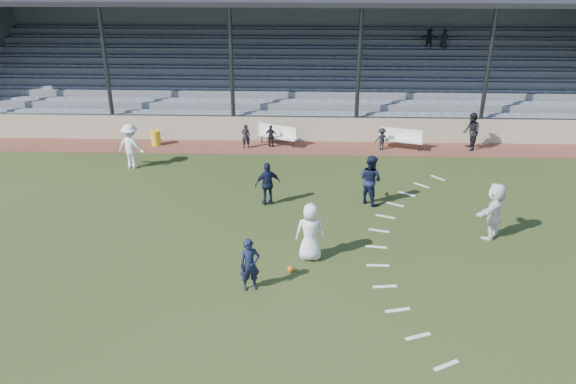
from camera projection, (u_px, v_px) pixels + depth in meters
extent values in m
plane|color=#2A3716|center=(285.00, 264.00, 17.27)|extent=(90.00, 90.00, 0.00)
cube|color=brown|center=(294.00, 148.00, 26.82)|extent=(34.00, 2.00, 0.02)
cube|color=#B9A98E|center=(295.00, 129.00, 27.54)|extent=(34.00, 0.18, 1.20)
cube|color=white|center=(277.00, 137.00, 26.93)|extent=(1.99, 1.19, 0.06)
cube|color=white|center=(278.00, 130.00, 27.02)|extent=(1.85, 0.88, 0.54)
cylinder|color=#2D3034|center=(262.00, 139.00, 27.36)|extent=(0.06, 0.06, 0.40)
cylinder|color=#2D3034|center=(293.00, 144.00, 26.68)|extent=(0.06, 0.06, 0.40)
cube|color=white|center=(401.00, 141.00, 26.44)|extent=(2.03, 0.97, 0.06)
cube|color=white|center=(401.00, 134.00, 26.53)|extent=(1.93, 0.64, 0.54)
cylinder|color=#2D3034|center=(383.00, 143.00, 26.78)|extent=(0.06, 0.06, 0.40)
cylinder|color=#2D3034|center=(419.00, 147.00, 26.28)|extent=(0.06, 0.06, 0.40)
cylinder|color=gold|center=(156.00, 138.00, 27.01)|extent=(0.45, 0.45, 0.73)
sphere|color=#DD590D|center=(291.00, 269.00, 16.81)|extent=(0.20, 0.20, 0.20)
imported|color=white|center=(310.00, 232.00, 17.19)|extent=(0.93, 0.62, 1.87)
imported|color=#121832|center=(250.00, 265.00, 15.72)|extent=(0.66, 0.54, 1.58)
imported|color=#121832|center=(370.00, 180.00, 20.87)|extent=(1.17, 1.16, 1.91)
imported|color=white|center=(131.00, 146.00, 24.16)|extent=(1.42, 1.06, 1.96)
imported|color=#121832|center=(268.00, 184.00, 20.82)|extent=(1.05, 0.71, 1.66)
imported|color=white|center=(494.00, 210.00, 18.46)|extent=(1.56, 1.77, 1.94)
imported|color=black|center=(471.00, 132.00, 26.22)|extent=(0.69, 0.87, 1.77)
imported|color=black|center=(246.00, 136.00, 26.54)|extent=(0.47, 0.36, 1.17)
imported|color=black|center=(271.00, 136.00, 26.71)|extent=(0.67, 0.37, 1.07)
imported|color=black|center=(382.00, 139.00, 26.36)|extent=(0.77, 0.58, 1.06)
cube|color=slate|center=(295.00, 126.00, 28.04)|extent=(34.00, 0.80, 1.20)
cube|color=gray|center=(295.00, 113.00, 27.86)|extent=(33.00, 0.28, 0.10)
cube|color=slate|center=(295.00, 117.00, 28.68)|extent=(34.00, 0.80, 1.60)
cube|color=gray|center=(295.00, 100.00, 28.42)|extent=(33.00, 0.28, 0.10)
cube|color=slate|center=(296.00, 109.00, 29.33)|extent=(34.00, 0.80, 2.00)
cube|color=gray|center=(296.00, 89.00, 28.99)|extent=(33.00, 0.28, 0.10)
cube|color=slate|center=(296.00, 101.00, 29.97)|extent=(34.00, 0.80, 2.40)
cube|color=gray|center=(296.00, 78.00, 29.55)|extent=(33.00, 0.28, 0.10)
cube|color=slate|center=(296.00, 94.00, 30.62)|extent=(34.00, 0.80, 2.80)
cube|color=gray|center=(296.00, 67.00, 30.11)|extent=(33.00, 0.28, 0.10)
cube|color=slate|center=(297.00, 87.00, 31.27)|extent=(34.00, 0.80, 3.20)
cube|color=gray|center=(297.00, 57.00, 30.68)|extent=(33.00, 0.28, 0.10)
cube|color=slate|center=(297.00, 80.00, 31.91)|extent=(34.00, 0.80, 3.60)
cube|color=gray|center=(297.00, 47.00, 31.24)|extent=(33.00, 0.28, 0.10)
cube|color=slate|center=(297.00, 73.00, 32.56)|extent=(34.00, 0.80, 4.00)
cube|color=gray|center=(298.00, 37.00, 31.80)|extent=(33.00, 0.28, 0.10)
cube|color=slate|center=(298.00, 67.00, 33.20)|extent=(34.00, 0.80, 4.40)
cube|color=gray|center=(298.00, 28.00, 32.37)|extent=(33.00, 0.28, 0.10)
cube|color=slate|center=(298.00, 48.00, 33.34)|extent=(34.00, 0.40, 6.40)
cylinder|color=#2D3034|center=(107.00, 73.00, 26.83)|extent=(0.20, 0.20, 6.50)
cylinder|color=#2D3034|center=(232.00, 74.00, 26.63)|extent=(0.20, 0.20, 6.50)
cylinder|color=#2D3034|center=(358.00, 75.00, 26.44)|extent=(0.20, 0.20, 6.50)
cylinder|color=#2D3034|center=(487.00, 76.00, 26.24)|extent=(0.20, 0.20, 6.50)
cylinder|color=#2D3034|center=(295.00, 116.00, 27.27)|extent=(34.00, 0.05, 0.05)
imported|color=black|center=(444.00, 39.00, 30.74)|extent=(0.59, 0.50, 1.02)
imported|color=black|center=(429.00, 38.00, 30.75)|extent=(1.03, 0.41, 1.09)
cube|color=silver|center=(438.00, 178.00, 23.45)|extent=(0.54, 0.61, 0.01)
cube|color=silver|center=(421.00, 185.00, 22.76)|extent=(0.59, 0.56, 0.01)
cube|color=silver|center=(407.00, 194.00, 21.98)|extent=(0.64, 0.51, 0.01)
cube|color=silver|center=(395.00, 204.00, 21.12)|extent=(0.67, 0.44, 0.01)
cube|color=silver|center=(385.00, 216.00, 20.20)|extent=(0.70, 0.37, 0.01)
cube|color=silver|center=(379.00, 231.00, 19.22)|extent=(0.71, 0.29, 0.01)
cube|color=silver|center=(376.00, 247.00, 18.21)|extent=(0.71, 0.21, 0.01)
cube|color=silver|center=(378.00, 265.00, 17.17)|extent=(0.70, 0.12, 0.01)
cube|color=silver|center=(385.00, 286.00, 16.13)|extent=(0.71, 0.21, 0.01)
cube|color=silver|center=(398.00, 310.00, 15.11)|extent=(0.71, 0.29, 0.01)
cube|color=silver|center=(418.00, 336.00, 14.11)|extent=(0.70, 0.37, 0.01)
cube|color=silver|center=(446.00, 365.00, 13.15)|extent=(0.67, 0.44, 0.01)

